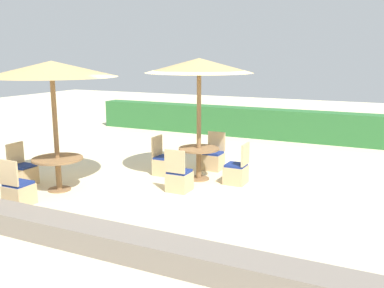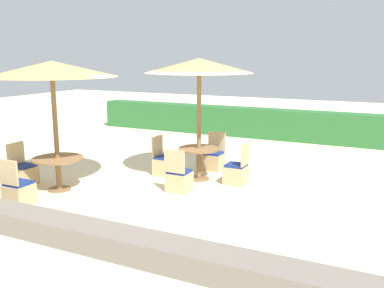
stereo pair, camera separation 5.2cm
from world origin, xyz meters
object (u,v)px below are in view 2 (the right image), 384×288
round_table_front_left (58,165)px  patio_chair_center_south (179,179)px  patio_chair_center_west (164,164)px  patio_chair_front_left_south (18,192)px  patio_chair_center_east (237,172)px  parasol_front_left (52,69)px  round_table_center (199,156)px  patio_chair_front_left_west (23,173)px  parasol_center (199,66)px  patio_chair_center_north (214,159)px

round_table_front_left → patio_chair_center_south: patio_chair_center_south is taller
patio_chair_center_west → patio_chair_center_south: 1.34m
patio_chair_front_left_south → patio_chair_center_east: size_ratio=1.00×
parasol_front_left → round_table_center: 3.68m
round_table_center → patio_chair_front_left_west: bearing=-148.4°
parasol_front_left → patio_chair_center_east: (3.25, 2.08, -2.28)m
patio_chair_front_left_south → parasol_center: parasol_center is taller
patio_chair_center_west → patio_chair_front_left_west: bearing=-49.7°
patio_chair_center_east → patio_chair_center_north: (-0.93, 0.90, 0.00)m
round_table_center → patio_chair_center_north: bearing=91.8°
round_table_front_left → patio_chair_front_left_west: size_ratio=1.13×
parasol_center → patio_chair_front_left_west: bearing=-148.4°
patio_chair_front_left_west → patio_chair_center_south: bearing=107.9°
patio_chair_front_left_west → round_table_center: (3.35, 2.06, 0.29)m
patio_chair_front_left_south → patio_chair_center_north: 4.67m
parasol_center → patio_chair_center_west: parasol_center is taller
parasol_front_left → patio_chair_front_left_west: parasol_front_left is taller
patio_chair_center_west → round_table_front_left: bearing=-35.2°
round_table_center → patio_chair_center_north: size_ratio=1.00×
round_table_center → patio_chair_center_west: 0.96m
patio_chair_center_east → patio_chair_center_north: same height
round_table_front_left → parasol_center: bearing=40.9°
round_table_front_left → patio_chair_center_east: 3.87m
patio_chair_center_north → round_table_front_left: bearing=52.2°
patio_chair_center_north → patio_chair_center_west: bearing=47.1°
parasol_front_left → parasol_center: bearing=40.9°
round_table_front_left → patio_chair_front_left_south: (-0.05, -1.04, -0.29)m
patio_chair_front_left_west → round_table_center: 3.94m
parasol_center → patio_chair_center_east: 2.49m
parasol_center → patio_chair_center_east: bearing=3.5°
patio_chair_front_left_south → patio_chair_front_left_west: bearing=133.3°
patio_chair_center_west → patio_chair_center_south: same height
parasol_center → patio_chair_center_south: 2.52m
parasol_center → patio_chair_center_west: bearing=-179.9°
round_table_front_left → patio_chair_center_east: (3.25, 2.08, -0.29)m
patio_chair_center_south → patio_chair_center_north: (-0.03, 1.93, 0.00)m
round_table_front_left → patio_chair_center_north: size_ratio=1.13×
patio_chair_center_west → patio_chair_center_east: 1.82m
patio_chair_center_south → parasol_center: bearing=89.8°
round_table_center → round_table_front_left: bearing=-139.1°
patio_chair_front_left_west → patio_chair_center_south: 3.51m
patio_chair_center_north → parasol_front_left: bearing=52.2°
parasol_front_left → round_table_front_left: 1.99m
parasol_center → round_table_center: parasol_center is taller
round_table_center → patio_chair_center_west: bearing=-179.9°
parasol_front_left → patio_chair_front_left_south: parasol_front_left is taller
patio_chair_front_left_west → patio_chair_center_east: 4.75m
parasol_front_left → patio_chair_center_south: size_ratio=2.92×
parasol_front_left → patio_chair_center_east: 4.48m
patio_chair_front_left_west → parasol_front_left: bearing=91.9°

